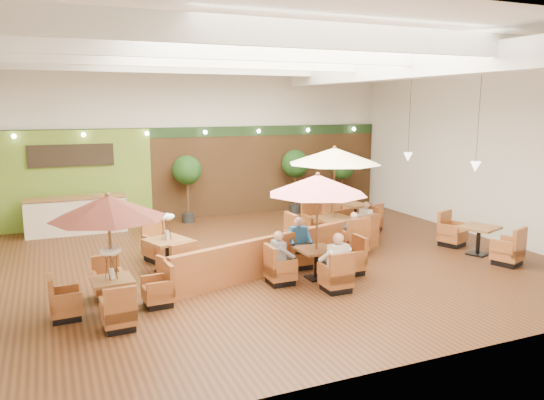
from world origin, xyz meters
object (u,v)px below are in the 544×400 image
diner_0 (336,257)px  diner_1 (299,238)px  topiary_0 (187,173)px  diner_4 (365,217)px  diner_3 (353,228)px  table_2 (334,179)px  table_3 (167,252)px  booth_divider (290,251)px  topiary_2 (342,170)px  table_4 (478,241)px  service_counter (76,215)px  table_0 (109,231)px  diner_2 (280,252)px  topiary_1 (295,166)px  table_1 (317,207)px  table_5 (349,216)px

diner_0 → diner_1: (-0.00, 1.82, -0.01)m
topiary_0 → diner_4: size_ratio=3.12×
diner_0 → diner_3: bearing=44.3°
table_2 → table_3: bearing=-174.7°
booth_divider → diner_4: (3.12, 1.52, 0.27)m
topiary_0 → diner_4: 6.26m
topiary_2 → table_2: bearing=-123.0°
table_2 → diner_3: bearing=-91.3°
table_4 → diner_1: diner_1 is taller
service_counter → table_0: 7.19m
topiary_2 → diner_0: topiary_2 is taller
diner_2 → table_4: bearing=89.3°
table_4 → topiary_0: topiary_0 is taller
topiary_0 → diner_0: bearing=-81.1°
table_4 → topiary_1: 7.44m
topiary_1 → service_counter: bearing=-178.5°
table_1 → table_2: table_2 is taller
table_0 → table_5: 9.52m
table_3 → table_4: (8.01, -1.82, -0.12)m
diner_4 → diner_1: bearing=107.3°
booth_divider → table_0: (-4.34, -1.17, 1.16)m
table_1 → diner_0: size_ratio=2.92×
topiary_1 → topiary_2: topiary_1 is taller
table_5 → topiary_2: size_ratio=1.22×
table_1 → booth_divider: bearing=105.2°
diner_0 → diner_3: size_ratio=1.18×
table_4 → table_5: bearing=87.1°
table_0 → diner_2: (3.67, 0.25, -0.88)m
diner_3 → topiary_1: bearing=73.2°
booth_divider → table_0: table_0 is taller
table_4 → diner_0: (-4.94, -0.97, 0.40)m
service_counter → table_0: table_0 is taller
table_0 → table_3: bearing=51.9°
service_counter → table_0: size_ratio=1.26×
table_5 → diner_3: (-1.75, -3.07, 0.39)m
service_counter → topiary_0: 3.79m
table_2 → diner_3: 1.60m
topiary_2 → diner_4: 5.07m
booth_divider → topiary_1: size_ratio=2.85×
service_counter → table_5: size_ratio=1.20×
table_2 → topiary_0: (-3.07, 4.61, -0.21)m
table_0 → diner_4: size_ratio=3.22×
service_counter → topiary_0: size_ratio=1.30×
topiary_2 → table_1: bearing=-124.4°
booth_divider → table_4: bearing=-27.1°
table_5 → diner_4: diner_4 is taller
topiary_1 → table_5: bearing=-73.8°
table_0 → diner_2: 3.79m
diner_1 → diner_0: bearing=98.0°
table_2 → topiary_2: size_ratio=1.41×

